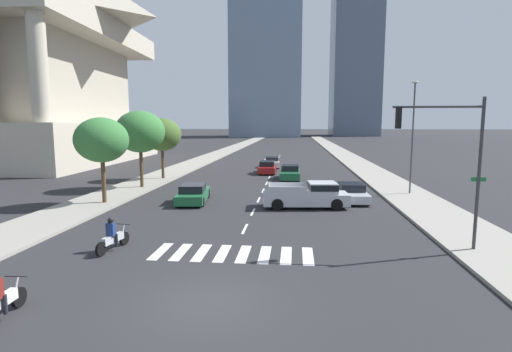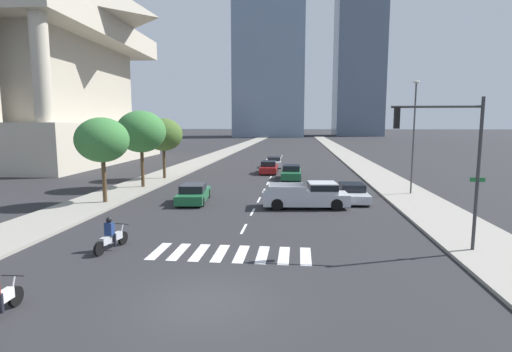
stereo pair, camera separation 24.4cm
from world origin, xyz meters
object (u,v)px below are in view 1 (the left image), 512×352
object	(u,v)px
pickup_truck	(310,195)
sedan_green_2	(290,173)
motorcycle_trailing	(113,237)
sedan_silver_4	(352,193)
traffic_signal_near	(449,148)
street_lamp_east	(413,130)
sedan_green_1	(193,194)
sedan_white_0	(272,162)
street_tree_nearest	(102,140)
sedan_red_3	(267,168)
street_tree_third	(162,135)
street_tree_second	(140,132)

from	to	relation	value
pickup_truck	sedan_green_2	bearing A→B (deg)	91.01
motorcycle_trailing	pickup_truck	size ratio (longest dim) A/B	0.39
sedan_green_2	sedan_silver_4	world-z (taller)	sedan_green_2
pickup_truck	traffic_signal_near	size ratio (longest dim) A/B	0.89
traffic_signal_near	street_lamp_east	size ratio (longest dim) A/B	0.76
pickup_truck	sedan_green_1	xyz separation A→B (m)	(-8.05, 1.04, -0.22)
sedan_white_0	sedan_green_2	bearing A→B (deg)	-172.70
pickup_truck	sedan_white_0	size ratio (longest dim) A/B	1.17
sedan_green_1	street_tree_nearest	xyz separation A→B (m)	(-5.82, -1.39, 3.78)
pickup_truck	sedan_red_3	xyz separation A→B (m)	(-4.01, 17.80, -0.19)
sedan_green_2	traffic_signal_near	xyz separation A→B (m)	(6.83, -21.75, 3.83)
sedan_white_0	sedan_red_3	size ratio (longest dim) A/B	1.06
sedan_green_1	street_tree_third	world-z (taller)	street_tree_third
street_tree_third	sedan_green_1	bearing A→B (deg)	-61.50
sedan_green_2	traffic_signal_near	size ratio (longest dim) A/B	0.72
sedan_white_0	traffic_signal_near	xyz separation A→B (m)	(9.28, -32.37, 3.85)
sedan_silver_4	street_lamp_east	xyz separation A→B (m)	(4.79, 2.77, 4.43)
pickup_truck	sedan_green_2	distance (m)	13.32
sedan_green_1	traffic_signal_near	size ratio (longest dim) A/B	0.77
sedan_red_3	street_tree_third	distance (m)	12.17
sedan_red_3	traffic_signal_near	xyz separation A→B (m)	(9.41, -26.31, 3.84)
sedan_green_2	street_tree_second	size ratio (longest dim) A/B	0.72
pickup_truck	motorcycle_trailing	bearing A→B (deg)	-137.18
sedan_green_1	sedan_silver_4	xyz separation A→B (m)	(11.12, 1.56, -0.02)
sedan_green_2	sedan_green_1	bearing A→B (deg)	-27.95
sedan_green_2	sedan_red_3	size ratio (longest dim) A/B	1.01
sedan_red_3	street_tree_nearest	world-z (taller)	street_tree_nearest
street_lamp_east	street_tree_nearest	xyz separation A→B (m)	(-21.73, -5.72, -0.63)
pickup_truck	sedan_silver_4	world-z (taller)	pickup_truck
sedan_silver_4	sedan_white_0	bearing A→B (deg)	-163.62
traffic_signal_near	street_lamp_east	bearing A→B (deg)	-100.05
motorcycle_trailing	street_tree_nearest	distance (m)	11.35
street_tree_second	sedan_green_2	bearing A→B (deg)	29.07
sedan_white_0	street_tree_nearest	distance (m)	26.46
street_tree_second	traffic_signal_near	bearing A→B (deg)	-37.58
sedan_green_1	street_lamp_east	bearing A→B (deg)	-80.67
street_tree_third	traffic_signal_near	bearing A→B (deg)	-46.45
sedan_white_0	sedan_green_2	distance (m)	10.90
street_tree_nearest	street_tree_second	distance (m)	6.69
motorcycle_trailing	sedan_silver_4	distance (m)	17.15
street_tree_nearest	traffic_signal_near	bearing A→B (deg)	-22.94
sedan_silver_4	sedan_green_1	bearing A→B (deg)	-83.74
sedan_green_2	motorcycle_trailing	bearing A→B (deg)	-17.23
sedan_white_0	street_tree_second	size ratio (longest dim) A/B	0.76
pickup_truck	street_tree_nearest	xyz separation A→B (m)	(-13.88, -0.35, 3.55)
motorcycle_trailing	sedan_red_3	xyz separation A→B (m)	(4.80, 27.58, 0.04)
sedan_red_3	motorcycle_trailing	bearing A→B (deg)	169.80
sedan_red_3	sedan_green_2	bearing A→B (deg)	-150.89
sedan_silver_4	street_lamp_east	world-z (taller)	street_lamp_east
motorcycle_trailing	street_tree_second	distance (m)	17.40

